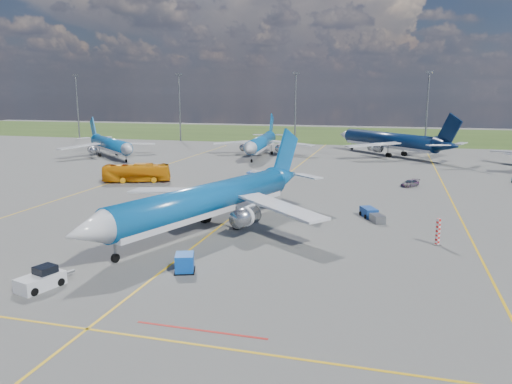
% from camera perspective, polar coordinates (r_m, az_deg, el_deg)
% --- Properties ---
extents(ground, '(400.00, 400.00, 0.00)m').
position_cam_1_polar(ground, '(55.70, -7.19, -6.27)').
color(ground, '#585855').
rests_on(ground, ground).
extents(grass_strip, '(400.00, 80.00, 0.01)m').
position_cam_1_polar(grass_strip, '(200.68, 9.47, 6.52)').
color(grass_strip, '#2D4719').
rests_on(grass_strip, ground).
extents(taxiway_lines, '(60.25, 160.00, 0.02)m').
position_cam_1_polar(taxiway_lines, '(81.06, 0.41, -0.53)').
color(taxiway_lines, gold).
rests_on(taxiway_lines, ground).
extents(floodlight_masts, '(202.20, 0.50, 22.70)m').
position_cam_1_polar(floodlight_masts, '(159.31, 11.71, 9.71)').
color(floodlight_masts, slate).
rests_on(floodlight_masts, ground).
extents(warning_post, '(0.50, 0.50, 3.00)m').
position_cam_1_polar(warning_post, '(59.19, 20.08, -4.31)').
color(warning_post, red).
rests_on(warning_post, ground).
extents(bg_jet_nw, '(45.14, 44.46, 9.43)m').
position_cam_1_polar(bg_jet_nw, '(135.19, -16.23, 3.86)').
color(bg_jet_nw, '#0B579E').
rests_on(bg_jet_nw, ground).
extents(bg_jet_nnw, '(32.11, 40.56, 10.07)m').
position_cam_1_polar(bg_jet_nnw, '(132.27, 0.60, 4.16)').
color(bg_jet_nnw, '#0B579E').
rests_on(bg_jet_nnw, ground).
extents(bg_jet_n, '(55.14, 55.20, 11.60)m').
position_cam_1_polar(bg_jet_n, '(137.79, 14.87, 4.07)').
color(bg_jet_n, '#071A3D').
rests_on(bg_jet_n, ground).
extents(main_airliner, '(44.66, 50.76, 11.10)m').
position_cam_1_polar(main_airliner, '(61.86, -5.59, -4.42)').
color(main_airliner, '#0B579E').
rests_on(main_airliner, ground).
extents(pushback_tug, '(3.08, 5.61, 1.87)m').
position_cam_1_polar(pushback_tug, '(47.93, -23.32, -9.18)').
color(pushback_tug, silver).
rests_on(pushback_tug, ground).
extents(uld_container, '(2.32, 2.58, 1.71)m').
position_cam_1_polar(uld_container, '(48.40, -8.16, -7.99)').
color(uld_container, '#0D4BB8').
rests_on(uld_container, ground).
extents(apron_bus, '(12.70, 7.22, 3.48)m').
position_cam_1_polar(apron_bus, '(96.53, -13.49, 2.14)').
color(apron_bus, orange).
rests_on(apron_bus, ground).
extents(service_car_a, '(2.54, 3.57, 1.13)m').
position_cam_1_polar(service_car_a, '(101.87, -15.08, 1.87)').
color(service_car_a, '#999999').
rests_on(service_car_a, ground).
extents(service_car_b, '(5.17, 2.85, 1.37)m').
position_cam_1_polar(service_car_b, '(78.25, -2.16, -0.47)').
color(service_car_b, '#999999').
rests_on(service_car_b, ground).
extents(service_car_c, '(3.78, 4.35, 1.20)m').
position_cam_1_polar(service_car_c, '(93.80, 17.19, 0.97)').
color(service_car_c, '#999999').
rests_on(service_car_c, ground).
extents(baggage_tug_w, '(3.70, 5.73, 1.26)m').
position_cam_1_polar(baggage_tug_w, '(68.84, 13.09, -2.52)').
color(baggage_tug_w, '#184192').
rests_on(baggage_tug_w, ground).
extents(baggage_tug_c, '(1.67, 5.53, 1.23)m').
position_cam_1_polar(baggage_tug_c, '(97.99, -0.58, 1.91)').
color(baggage_tug_c, '#1B4BA3').
rests_on(baggage_tug_c, ground).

